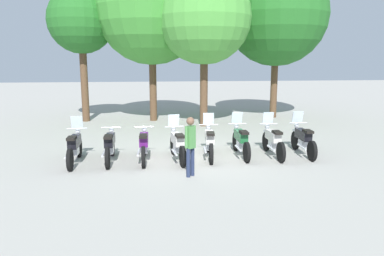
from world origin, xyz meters
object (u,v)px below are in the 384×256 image
object	(u,v)px
motorcycle_0	(75,146)
motorcycle_6	(273,140)
motorcycle_2	(144,145)
motorcycle_4	(209,142)
tree_3	(277,15)
person_0	(190,142)
tree_2	(204,17)
tree_1	(151,8)
motorcycle_7	(303,139)
motorcycle_1	(110,146)
motorcycle_5	(241,140)
tree_0	(81,21)
motorcycle_3	(177,144)

from	to	relation	value
motorcycle_0	motorcycle_6	distance (m)	6.29
motorcycle_0	motorcycle_2	xyz separation A→B (m)	(2.10, 0.06, -0.01)
motorcycle_4	tree_3	bearing A→B (deg)	-25.66
person_0	tree_2	distance (m)	8.71
motorcycle_6	tree_1	distance (m)	9.85
motorcycle_6	motorcycle_7	distance (m)	1.05
motorcycle_1	motorcycle_5	xyz separation A→B (m)	(4.19, 0.23, 0.01)
person_0	tree_3	xyz separation A→B (m)	(5.54, 9.78, 4.41)
motorcycle_4	motorcycle_5	size ratio (longest dim) A/B	1.00
motorcycle_5	motorcycle_7	size ratio (longest dim) A/B	1.00
motorcycle_2	tree_3	world-z (taller)	tree_3
motorcycle_0	motorcycle_5	bearing A→B (deg)	-87.92
motorcycle_6	tree_2	distance (m)	7.40
person_0	tree_0	world-z (taller)	tree_0
motorcycle_2	motorcycle_4	bearing A→B (deg)	-84.97
motorcycle_0	tree_3	distance (m)	12.97
motorcycle_7	tree_1	world-z (taller)	tree_1
motorcycle_0	motorcycle_7	world-z (taller)	same
motorcycle_0	tree_3	xyz separation A→B (m)	(8.91, 8.08, 4.84)
motorcycle_2	tree_3	xyz separation A→B (m)	(6.81, 8.02, 4.85)
motorcycle_2	tree_1	bearing A→B (deg)	-2.07
motorcycle_7	tree_2	world-z (taller)	tree_2
motorcycle_6	tree_1	bearing A→B (deg)	27.57
motorcycle_2	motorcycle_3	world-z (taller)	motorcycle_3
motorcycle_1	tree_3	xyz separation A→B (m)	(7.86, 8.01, 4.85)
motorcycle_3	motorcycle_4	world-z (taller)	same
motorcycle_0	motorcycle_3	world-z (taller)	same
motorcycle_4	motorcycle_5	xyz separation A→B (m)	(1.04, 0.07, 0.00)
tree_3	motorcycle_3	bearing A→B (deg)	-125.54
person_0	tree_3	size ratio (longest dim) A/B	0.20
tree_0	tree_3	world-z (taller)	tree_3
motorcycle_1	motorcycle_2	world-z (taller)	same
tree_3	motorcycle_6	bearing A→B (deg)	-108.36
motorcycle_1	person_0	size ratio (longest dim) A/B	1.34
motorcycle_5	tree_3	world-z (taller)	tree_3
motorcycle_5	tree_0	xyz separation A→B (m)	(-6.21, 7.59, 4.42)
motorcycle_0	tree_3	bearing A→B (deg)	-48.95
motorcycle_3	tree_3	distance (m)	11.05
motorcycle_3	tree_0	bearing A→B (deg)	20.62
tree_3	tree_2	bearing A→B (deg)	-152.00
motorcycle_6	tree_3	xyz separation A→B (m)	(2.62, 7.90, 4.84)
motorcycle_6	tree_1	world-z (taller)	tree_1
motorcycle_7	person_0	xyz separation A→B (m)	(-3.96, -1.93, 0.43)
motorcycle_5	motorcycle_6	bearing A→B (deg)	-96.24
motorcycle_7	person_0	distance (m)	4.43
motorcycle_4	tree_3	world-z (taller)	tree_3
tree_2	person_0	bearing A→B (deg)	-100.66
motorcycle_4	tree_3	xyz separation A→B (m)	(4.71, 7.86, 4.84)
motorcycle_1	tree_0	xyz separation A→B (m)	(-2.02, 7.81, 4.44)
motorcycle_7	motorcycle_0	bearing A→B (deg)	94.21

